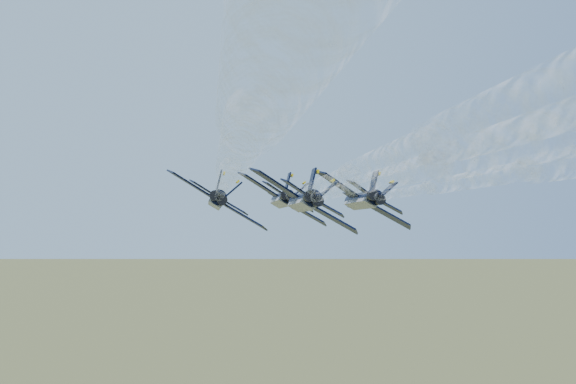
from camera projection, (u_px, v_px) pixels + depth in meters
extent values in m
cylinder|color=black|center=(282.00, 199.00, 105.63)|extent=(4.12, 15.39, 2.68)
cone|color=black|center=(277.00, 198.00, 114.68)|extent=(2.95, 3.22, 2.68)
ellipsoid|color=black|center=(282.00, 195.00, 109.54)|extent=(1.70, 2.88, 1.39)
cube|color=gray|center=(280.00, 203.00, 105.59)|extent=(3.03, 13.74, 1.34)
cube|color=black|center=(260.00, 185.00, 104.38)|extent=(6.44, 4.84, 3.64)
cube|color=#DABC0B|center=(259.00, 185.00, 106.33)|extent=(5.59, 1.61, 3.57)
cube|color=black|center=(305.00, 213.00, 105.04)|extent=(6.77, 5.67, 3.64)
cube|color=#DABC0B|center=(304.00, 212.00, 106.99)|extent=(5.33, 2.61, 3.57)
cube|color=black|center=(272.00, 190.00, 98.20)|extent=(3.04, 2.51, 1.69)
cube|color=black|center=(302.00, 208.00, 98.61)|extent=(3.18, 2.84, 1.69)
cube|color=black|center=(287.00, 186.00, 99.20)|extent=(1.10, 2.59, 2.94)
cube|color=black|center=(299.00, 193.00, 99.37)|extent=(2.61, 2.74, 2.08)
cylinder|color=black|center=(284.00, 198.00, 97.56)|extent=(1.86, 1.53, 1.73)
cylinder|color=black|center=(291.00, 202.00, 97.65)|extent=(1.86, 1.53, 1.73)
cylinder|color=black|center=(218.00, 200.00, 93.93)|extent=(4.12, 15.39, 2.68)
cone|color=black|center=(218.00, 199.00, 102.98)|extent=(2.95, 3.22, 2.68)
ellipsoid|color=black|center=(220.00, 195.00, 97.84)|extent=(1.70, 2.88, 1.39)
cube|color=gray|center=(215.00, 205.00, 93.90)|extent=(3.03, 13.74, 1.34)
cube|color=black|center=(191.00, 185.00, 92.68)|extent=(6.44, 4.84, 3.64)
cube|color=#DABC0B|center=(192.00, 184.00, 94.63)|extent=(5.59, 1.61, 3.57)
cube|color=black|center=(243.00, 216.00, 93.35)|extent=(6.77, 5.67, 3.64)
cube|color=#DABC0B|center=(243.00, 215.00, 95.29)|extent=(5.33, 2.61, 3.57)
cube|color=black|center=(201.00, 190.00, 86.51)|extent=(3.04, 2.51, 1.69)
cube|color=black|center=(235.00, 211.00, 86.92)|extent=(3.18, 2.84, 1.69)
cube|color=black|center=(218.00, 185.00, 87.51)|extent=(1.10, 2.59, 2.94)
cube|color=black|center=(232.00, 193.00, 87.67)|extent=(2.61, 2.74, 2.08)
cylinder|color=black|center=(214.00, 199.00, 85.86)|extent=(1.86, 1.53, 1.73)
cylinder|color=black|center=(221.00, 204.00, 85.95)|extent=(1.86, 1.53, 1.73)
cylinder|color=black|center=(363.00, 199.00, 96.48)|extent=(4.12, 15.39, 2.68)
cone|color=black|center=(350.00, 199.00, 105.52)|extent=(2.95, 3.22, 2.68)
ellipsoid|color=black|center=(359.00, 195.00, 100.39)|extent=(1.70, 2.88, 1.39)
cube|color=gray|center=(360.00, 204.00, 96.44)|extent=(3.03, 13.74, 1.34)
cube|color=black|center=(339.00, 185.00, 95.23)|extent=(6.44, 4.84, 3.64)
cube|color=#DABC0B|center=(337.00, 184.00, 97.17)|extent=(5.59, 1.61, 3.57)
cube|color=black|center=(388.00, 215.00, 95.89)|extent=(6.77, 5.67, 3.64)
cube|color=#DABC0B|center=(385.00, 214.00, 97.84)|extent=(5.33, 2.61, 3.57)
cube|color=black|center=(358.00, 190.00, 89.05)|extent=(3.04, 2.51, 1.69)
cube|color=black|center=(391.00, 210.00, 89.46)|extent=(3.18, 2.84, 1.69)
cube|color=black|center=(373.00, 185.00, 90.05)|extent=(1.10, 2.59, 2.94)
cube|color=black|center=(386.00, 193.00, 90.22)|extent=(2.61, 2.74, 2.08)
cylinder|color=black|center=(372.00, 199.00, 88.41)|extent=(1.86, 1.53, 1.73)
cylinder|color=black|center=(379.00, 203.00, 88.50)|extent=(1.86, 1.53, 1.73)
cylinder|color=black|center=(304.00, 201.00, 86.03)|extent=(4.12, 15.39, 2.68)
cone|color=black|center=(296.00, 200.00, 95.08)|extent=(2.95, 3.22, 2.68)
ellipsoid|color=black|center=(303.00, 196.00, 89.94)|extent=(1.70, 2.88, 1.39)
cube|color=gray|center=(301.00, 206.00, 85.99)|extent=(3.03, 13.74, 1.34)
cube|color=black|center=(276.00, 184.00, 84.78)|extent=(6.44, 4.84, 3.64)
cube|color=#DABC0B|center=(275.00, 184.00, 86.72)|extent=(5.59, 1.61, 3.57)
cube|color=black|center=(332.00, 219.00, 85.44)|extent=(6.77, 5.67, 3.64)
cube|color=#DABC0B|center=(330.00, 217.00, 87.39)|extent=(5.33, 2.61, 3.57)
cube|color=black|center=(293.00, 190.00, 78.60)|extent=(3.04, 2.51, 1.69)
cube|color=black|center=(330.00, 213.00, 79.01)|extent=(3.18, 2.84, 1.69)
cube|color=black|center=(311.00, 184.00, 79.60)|extent=(1.10, 2.59, 2.94)
cube|color=black|center=(326.00, 193.00, 79.77)|extent=(2.61, 2.74, 2.08)
cylinder|color=black|center=(308.00, 200.00, 77.96)|extent=(1.86, 1.53, 1.73)
cylinder|color=black|center=(316.00, 205.00, 78.05)|extent=(1.86, 1.53, 1.73)
cylinder|color=white|center=(297.00, 200.00, 87.05)|extent=(3.53, 22.24, 1.42)
cylinder|color=white|center=(322.00, 203.00, 66.21)|extent=(4.06, 22.29, 1.95)
cylinder|color=white|center=(370.00, 209.00, 45.36)|extent=(4.69, 22.35, 2.58)
cylinder|color=white|center=(500.00, 225.00, 24.52)|extent=(5.41, 22.42, 3.31)
cylinder|color=white|center=(218.00, 202.00, 75.35)|extent=(3.53, 22.24, 1.42)
cylinder|color=white|center=(219.00, 206.00, 54.51)|extent=(4.06, 22.29, 1.95)
cylinder|color=white|center=(220.00, 216.00, 33.67)|extent=(4.69, 22.35, 2.58)
cylinder|color=white|center=(226.00, 256.00, 12.82)|extent=(5.41, 22.42, 3.31)
cylinder|color=white|center=(397.00, 202.00, 77.90)|extent=(3.53, 22.24, 1.42)
cylinder|color=white|center=(463.00, 205.00, 57.05)|extent=(4.06, 22.29, 1.95)
cylinder|color=white|center=(328.00, 203.00, 67.45)|extent=(3.53, 22.24, 1.42)
cylinder|color=white|center=(378.00, 209.00, 46.61)|extent=(4.06, 22.29, 1.95)
cylinder|color=white|center=(508.00, 223.00, 25.76)|extent=(4.69, 22.35, 2.58)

